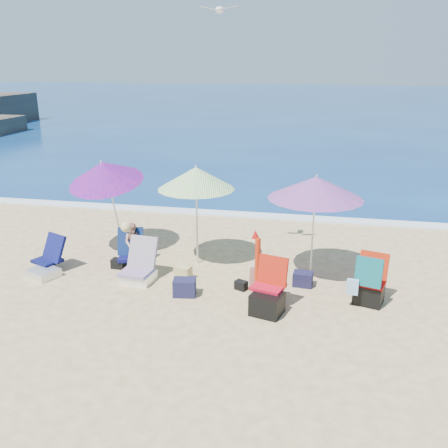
% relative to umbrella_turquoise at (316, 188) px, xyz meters
% --- Properties ---
extents(ground, '(120.00, 120.00, 0.00)m').
position_rel_umbrella_turquoise_xyz_m(ground, '(-1.38, -1.33, -1.81)').
color(ground, '#D8BC84').
rests_on(ground, ground).
extents(sea, '(120.00, 80.00, 0.12)m').
position_rel_umbrella_turquoise_xyz_m(sea, '(-1.38, 43.67, -1.86)').
color(sea, navy).
rests_on(sea, ground).
extents(foam, '(120.00, 0.50, 0.04)m').
position_rel_umbrella_turquoise_xyz_m(foam, '(-1.38, 3.77, -1.79)').
color(foam, white).
rests_on(foam, ground).
extents(umbrella_turquoise, '(1.85, 1.85, 2.06)m').
position_rel_umbrella_turquoise_xyz_m(umbrella_turquoise, '(0.00, 0.00, 0.00)').
color(umbrella_turquoise, white).
rests_on(umbrella_turquoise, ground).
extents(umbrella_striped, '(1.79, 1.79, 2.09)m').
position_rel_umbrella_turquoise_xyz_m(umbrella_striped, '(-2.38, 0.29, 0.01)').
color(umbrella_striped, silver).
rests_on(umbrella_striped, ground).
extents(umbrella_blue, '(1.84, 1.89, 2.20)m').
position_rel_umbrella_turquoise_xyz_m(umbrella_blue, '(-4.45, 0.53, -0.01)').
color(umbrella_blue, silver).
rests_on(umbrella_blue, ground).
extents(furled_umbrella, '(0.19, 0.20, 1.27)m').
position_rel_umbrella_turquoise_xyz_m(furled_umbrella, '(-0.93, -1.13, -1.11)').
color(furled_umbrella, '#B5280C').
rests_on(furled_umbrella, ground).
extents(chair_navy, '(0.78, 1.00, 0.73)m').
position_rel_umbrella_turquoise_xyz_m(chair_navy, '(-5.19, -0.86, -1.62)').
color(chair_navy, '#0B0F41').
rests_on(chair_navy, ground).
extents(chair_rainbow, '(0.65, 0.78, 0.81)m').
position_rel_umbrella_turquoise_xyz_m(chair_rainbow, '(-3.26, -0.81, -1.60)').
color(chair_rainbow, '#D24A54').
rests_on(chair_rainbow, ground).
extents(camp_chair_left, '(0.64, 0.81, 0.91)m').
position_rel_umbrella_turquoise_xyz_m(camp_chair_left, '(-0.67, -1.59, -1.54)').
color(camp_chair_left, red).
rests_on(camp_chair_left, ground).
extents(camp_chair_right, '(0.73, 0.69, 0.92)m').
position_rel_umbrella_turquoise_xyz_m(camp_chair_right, '(1.02, -0.93, -1.48)').
color(camp_chair_right, '#B00E0C').
rests_on(camp_chair_right, ground).
extents(person_center, '(0.55, 0.48, 0.79)m').
position_rel_umbrella_turquoise_xyz_m(person_center, '(-0.78, -1.02, -1.43)').
color(person_center, tan).
rests_on(person_center, ground).
extents(person_left, '(0.69, 0.69, 0.97)m').
position_rel_umbrella_turquoise_xyz_m(person_left, '(-3.69, -0.01, -1.37)').
color(person_left, tan).
rests_on(person_left, ground).
extents(bag_navy_a, '(0.44, 0.35, 0.31)m').
position_rel_umbrella_turquoise_xyz_m(bag_navy_a, '(-2.22, -1.26, -1.66)').
color(bag_navy_a, '#1B1A3B').
rests_on(bag_navy_a, ground).
extents(bag_black_a, '(0.28, 0.21, 0.20)m').
position_rel_umbrella_turquoise_xyz_m(bag_black_a, '(-3.90, -0.33, -1.72)').
color(bag_black_a, black).
rests_on(bag_black_a, ground).
extents(bag_tan, '(0.35, 0.28, 0.26)m').
position_rel_umbrella_turquoise_xyz_m(bag_tan, '(-2.44, -0.59, -1.68)').
color(bag_tan, tan).
rests_on(bag_tan, ground).
extents(bag_navy_b, '(0.38, 0.30, 0.27)m').
position_rel_umbrella_turquoise_xyz_m(bag_navy_b, '(-0.14, -0.43, -1.68)').
color(bag_navy_b, '#191835').
rests_on(bag_navy_b, ground).
extents(bag_black_b, '(0.26, 0.23, 0.17)m').
position_rel_umbrella_turquoise_xyz_m(bag_black_b, '(-1.25, -0.83, -1.73)').
color(bag_black_b, black).
rests_on(bag_black_b, ground).
extents(seagull, '(0.70, 0.43, 0.12)m').
position_rel_umbrella_turquoise_xyz_m(seagull, '(-1.87, 0.25, 3.11)').
color(seagull, white).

